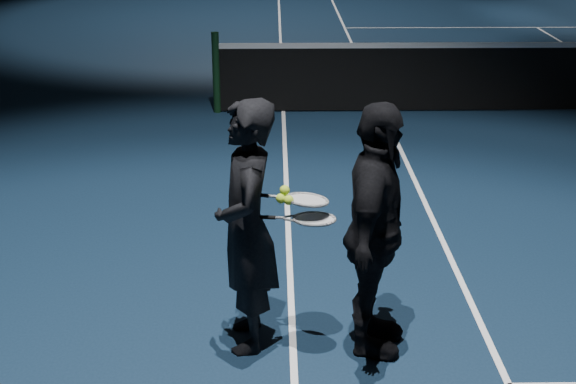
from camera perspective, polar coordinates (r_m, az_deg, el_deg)
name	(u,v)px	position (r m, az deg, el deg)	size (l,w,h in m)	color
net_post_left	(216,73)	(11.02, -5.13, 8.44)	(0.10, 0.10, 1.10)	black
player_a	(247,227)	(5.34, -2.96, -2.52)	(0.64, 0.42, 1.75)	black
player_b	(375,232)	(5.30, 6.20, -2.83)	(1.03, 0.43, 1.75)	black
racket_lower	(314,219)	(5.27, 1.88, -1.92)	(0.68, 0.22, 0.03)	black
racket_upper	(307,200)	(5.26, 1.37, -0.56)	(0.68, 0.22, 0.03)	black
tennis_balls	(285,197)	(5.23, -0.23, -0.32)	(0.12, 0.10, 0.12)	#9FCD2B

